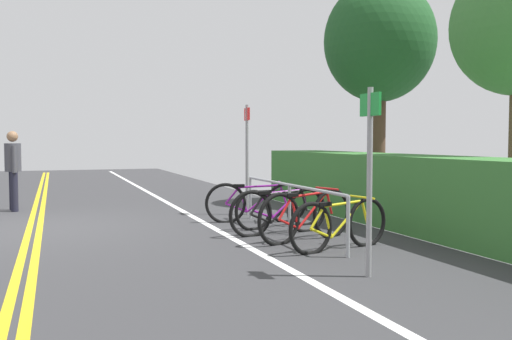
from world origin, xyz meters
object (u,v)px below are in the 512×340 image
object	(u,v)px
sign_post_near	(247,148)
tree_near_left	(380,43)
sign_post_far	(370,162)
bicycle_2	(279,211)
pedestrian	(13,165)
bicycle_4	(340,225)
bicycle_0	(256,203)
bike_rack	(289,196)
bicycle_3	(306,216)
bicycle_1	(280,208)

from	to	relation	value
sign_post_near	tree_near_left	world-z (taller)	tree_near_left
sign_post_far	tree_near_left	size ratio (longest dim) A/B	0.40
bicycle_2	pedestrian	world-z (taller)	pedestrian
bicycle_4	bicycle_0	bearing A→B (deg)	-175.74
bicycle_2	tree_near_left	size ratio (longest dim) A/B	0.34
bicycle_0	bicycle_2	world-z (taller)	bicycle_2
bicycle_0	sign_post_far	distance (m)	4.20
bike_rack	pedestrian	size ratio (longest dim) A/B	2.25
sign_post_near	tree_near_left	size ratio (longest dim) A/B	0.42
bicycle_3	tree_near_left	bearing A→B (deg)	136.16
bicycle_0	bicycle_4	xyz separation A→B (m)	(2.70, 0.20, -0.01)
sign_post_near	bicycle_0	bearing A→B (deg)	-10.50
bicycle_4	sign_post_near	size ratio (longest dim) A/B	0.78
bicycle_3	sign_post_near	bearing A→B (deg)	177.68
bicycle_1	bicycle_3	world-z (taller)	bicycle_3
bike_rack	bicycle_0	size ratio (longest dim) A/B	2.11
bicycle_3	bicycle_2	bearing A→B (deg)	-167.45
bike_rack	bicycle_1	bearing A→B (deg)	169.26
bicycle_2	sign_post_near	xyz separation A→B (m)	(-2.29, 0.27, 0.94)
bike_rack	bicycle_3	size ratio (longest dim) A/B	2.14
bike_rack	bicycle_2	distance (m)	0.29
bicycle_3	sign_post_near	distance (m)	3.10
sign_post_far	bicycle_0	bearing A→B (deg)	176.94
sign_post_near	bicycle_1	bearing A→B (deg)	-0.01
bike_rack	bicycle_1	xyz separation A→B (m)	(-0.67, 0.13, -0.27)
bicycle_2	sign_post_far	bearing A→B (deg)	-2.84
bicycle_2	bicycle_3	world-z (taller)	bicycle_3
bicycle_1	pedestrian	xyz separation A→B (m)	(-3.87, -4.32, 0.61)
bike_rack	bicycle_3	world-z (taller)	bike_rack
bicycle_2	tree_near_left	distance (m)	5.80
bicycle_0	bicycle_3	xyz separation A→B (m)	(1.94, 0.07, 0.01)
bicycle_0	bicycle_1	distance (m)	0.70
bicycle_0	bicycle_1	bearing A→B (deg)	15.48
bike_rack	pedestrian	distance (m)	6.19
bicycle_3	pedestrian	size ratio (longest dim) A/B	1.05
bicycle_3	tree_near_left	size ratio (longest dim) A/B	0.34
bike_rack	sign_post_near	world-z (taller)	sign_post_near
bicycle_0	tree_near_left	xyz separation A→B (m)	(-1.74, 3.61, 3.30)
bicycle_0	sign_post_near	size ratio (longest dim) A/B	0.82
bicycle_1	bike_rack	bearing A→B (deg)	-10.74
bicycle_2	bicycle_4	size ratio (longest dim) A/B	1.04
pedestrian	sign_post_far	bearing A→B (deg)	28.19
pedestrian	bicycle_1	bearing A→B (deg)	48.12
tree_near_left	bicycle_0	bearing A→B (deg)	-64.19
bicycle_3	sign_post_far	xyz separation A→B (m)	(2.16, -0.29, 0.86)
tree_near_left	bike_rack	bearing A→B (deg)	-48.88
bicycle_0	bicycle_2	size ratio (longest dim) A/B	1.01
bike_rack	pedestrian	xyz separation A→B (m)	(-4.54, -4.19, 0.35)
pedestrian	bicycle_0	bearing A→B (deg)	52.29
bicycle_3	sign_post_near	xyz separation A→B (m)	(-2.95, 0.12, 0.93)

